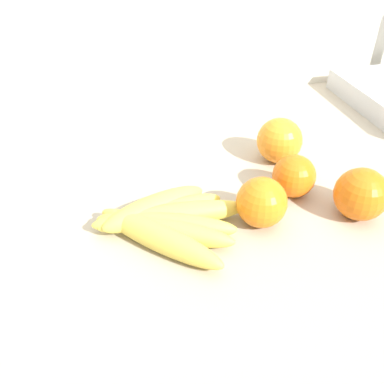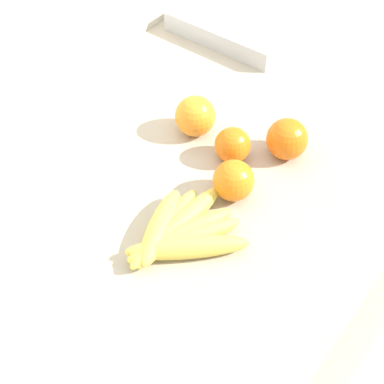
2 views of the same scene
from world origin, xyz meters
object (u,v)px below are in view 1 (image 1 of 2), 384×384
banana_bunch (163,221)px  orange_far_right (279,140)px  orange_center (294,176)px  orange_right (361,194)px  orange_front (262,202)px

banana_bunch → orange_far_right: size_ratio=2.85×
orange_center → orange_far_right: bearing=79.8°
banana_bunch → orange_right: bearing=-6.5°
orange_far_right → orange_center: 0.10m
banana_bunch → orange_far_right: orange_far_right is taller
banana_bunch → orange_center: (0.21, 0.04, 0.01)m
orange_center → orange_right: size_ratio=0.87×
orange_center → orange_right: bearing=-46.1°
orange_front → orange_right: bearing=-7.3°
orange_front → orange_right: 0.14m
orange_center → orange_front: 0.09m
orange_far_right → orange_front: (-0.09, -0.15, -0.00)m
orange_center → orange_right: orange_right is taller
orange_front → orange_right: orange_right is taller
orange_right → banana_bunch: bearing=173.5°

